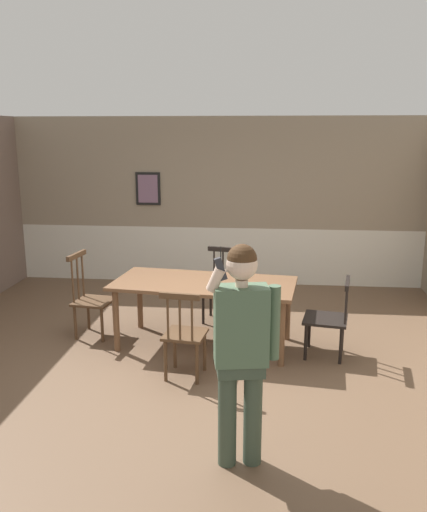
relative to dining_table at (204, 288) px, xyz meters
name	(u,v)px	position (x,y,z in m)	size (l,w,h in m)	color
ground_plane	(189,364)	(-0.11, -0.55, -0.70)	(7.47, 7.47, 0.00)	brown
room_back_partition	(217,205)	(-0.11, 2.75, 0.61)	(6.79, 0.17, 2.72)	gray
dining_table	(204,288)	(0.00, 0.00, 0.00)	(2.19, 1.21, 0.78)	brown
chair_near_window	(329,318)	(1.42, -0.17, -0.25)	(0.55, 0.55, 0.90)	black
chair_by_doorway	(184,334)	(-0.10, -0.87, -0.23)	(0.46, 0.46, 0.95)	#513823
chair_at_table_head	(91,298)	(-1.43, 0.17, -0.22)	(0.50, 0.50, 1.04)	#513823
chair_opposite_corner	(220,286)	(0.11, 0.87, -0.22)	(0.49, 0.49, 0.97)	black
person_figure	(242,342)	(0.54, -2.27, 0.29)	(0.54, 0.28, 1.72)	#3A493A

